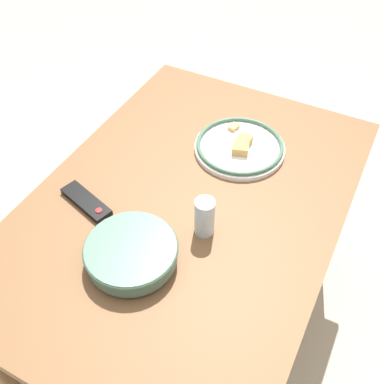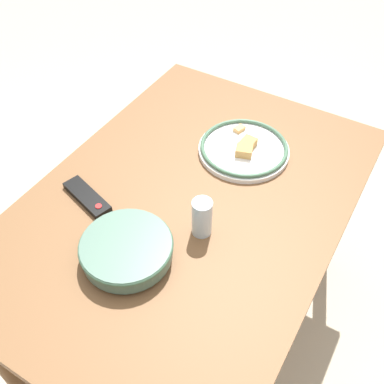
{
  "view_description": "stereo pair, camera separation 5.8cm",
  "coord_description": "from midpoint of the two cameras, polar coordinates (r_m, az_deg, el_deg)",
  "views": [
    {
      "loc": [
        -0.84,
        -0.45,
        1.83
      ],
      "look_at": [
        0.01,
        -0.01,
        0.81
      ],
      "focal_mm": 42.0,
      "sensor_mm": 36.0,
      "label": 1
    },
    {
      "loc": [
        -0.81,
        -0.5,
        1.83
      ],
      "look_at": [
        0.01,
        -0.01,
        0.81
      ],
      "focal_mm": 42.0,
      "sensor_mm": 36.0,
      "label": 2
    }
  ],
  "objects": [
    {
      "name": "drinking_glass",
      "position": [
        1.29,
        0.32,
        -3.2
      ],
      "size": [
        0.06,
        0.06,
        0.13
      ],
      "color": "silver",
      "rests_on": "dining_table"
    },
    {
      "name": "noodle_bowl",
      "position": [
        1.26,
        -9.04,
        -7.6
      ],
      "size": [
        0.26,
        0.26,
        0.07
      ],
      "color": "#4C6B5B",
      "rests_on": "dining_table"
    },
    {
      "name": "dining_table",
      "position": [
        1.49,
        -1.65,
        -3.38
      ],
      "size": [
        1.34,
        0.93,
        0.78
      ],
      "color": "brown",
      "rests_on": "ground_plane"
    },
    {
      "name": "ground_plane",
      "position": [
        2.06,
        -1.23,
        -15.78
      ],
      "size": [
        8.0,
        8.0,
        0.0
      ],
      "primitive_type": "plane",
      "color": "#B7A88E"
    },
    {
      "name": "tv_remote",
      "position": [
        1.45,
        -14.41,
        -1.23
      ],
      "size": [
        0.11,
        0.2,
        0.02
      ],
      "rotation": [
        0.0,
        0.0,
        2.85
      ],
      "color": "black",
      "rests_on": "dining_table"
    },
    {
      "name": "food_plate",
      "position": [
        1.59,
        5.03,
        5.74
      ],
      "size": [
        0.32,
        0.32,
        0.05
      ],
      "color": "white",
      "rests_on": "dining_table"
    }
  ]
}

